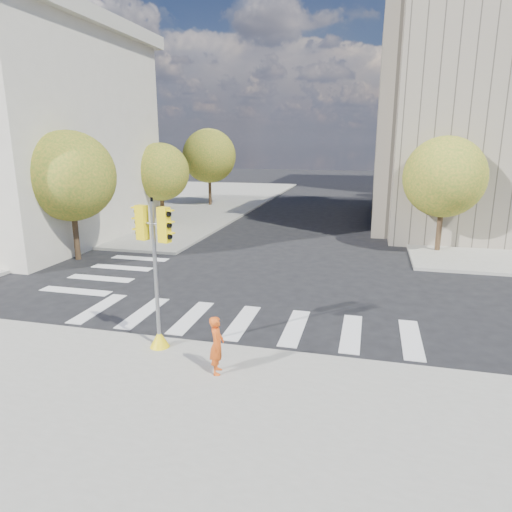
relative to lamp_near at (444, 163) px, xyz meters
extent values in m
plane|color=black|center=(-8.00, -14.00, -4.58)|extent=(160.00, 160.00, 0.00)
cube|color=gray|center=(-28.00, 12.00, -4.50)|extent=(28.00, 40.00, 0.15)
cube|color=gray|center=(1.00, 1.00, 2.42)|extent=(8.00, 8.00, 14.00)
cylinder|color=#382616|center=(-18.50, -10.00, -3.35)|extent=(0.28, 0.28, 2.45)
sphere|color=#3C6B1E|center=(-18.50, -10.00, -0.37)|extent=(4.40, 4.40, 4.40)
cylinder|color=#382616|center=(-18.50, 0.00, -3.49)|extent=(0.28, 0.28, 2.17)
sphere|color=#3C6B1E|center=(-18.50, 0.00, -0.81)|extent=(4.00, 4.00, 4.00)
cylinder|color=#382616|center=(-18.50, 10.00, -3.27)|extent=(0.28, 0.28, 2.62)
sphere|color=#3C6B1E|center=(-18.50, 10.00, -0.03)|extent=(4.80, 4.80, 4.80)
cylinder|color=#382616|center=(-0.50, -4.00, -3.39)|extent=(0.28, 0.28, 2.38)
sphere|color=#3C6B1E|center=(-0.50, -4.00, -0.52)|extent=(4.20, 4.20, 4.20)
cylinder|color=#382616|center=(-0.50, 8.00, -3.32)|extent=(0.28, 0.28, 2.52)
sphere|color=#3C6B1E|center=(-0.50, 8.00, -0.22)|extent=(4.60, 4.60, 4.60)
cylinder|color=#382616|center=(-0.50, 20.00, -3.44)|extent=(0.28, 0.28, 2.27)
sphere|color=#3C6B1E|center=(-0.50, 20.00, -0.70)|extent=(4.00, 4.00, 4.00)
cylinder|color=black|center=(0.00, 0.00, -0.43)|extent=(0.12, 0.12, 8.00)
cube|color=black|center=(0.00, 0.00, 3.57)|extent=(0.35, 0.18, 0.22)
cylinder|color=black|center=(0.00, 14.00, -0.43)|extent=(0.12, 0.12, 8.00)
cube|color=black|center=(0.00, 14.00, 3.57)|extent=(0.35, 0.18, 0.22)
cone|color=yellow|center=(-9.80, -18.64, -4.18)|extent=(0.56, 0.56, 0.50)
cylinder|color=gray|center=(-9.80, -18.64, -2.34)|extent=(0.11, 0.11, 4.19)
cylinder|color=black|center=(-9.80, -18.64, -0.19)|extent=(0.07, 0.07, 0.12)
cylinder|color=gray|center=(-9.80, -18.64, -0.84)|extent=(0.89, 0.27, 0.06)
cube|color=yellow|center=(-10.17, -18.55, -0.84)|extent=(0.34, 0.29, 0.95)
cube|color=yellow|center=(-9.43, -18.73, -0.84)|extent=(0.34, 0.29, 0.95)
imported|color=#D64E14|center=(-7.70, -19.67, -3.67)|extent=(0.47, 0.62, 1.52)
camera|label=1|loc=(-4.17, -29.67, 1.33)|focal=32.00mm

